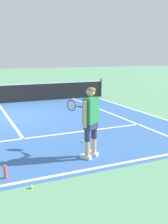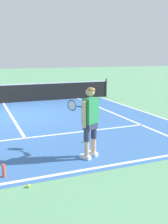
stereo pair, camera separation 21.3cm
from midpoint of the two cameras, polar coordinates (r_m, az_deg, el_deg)
name	(u,v)px [view 1 (the left image)]	position (r m, az deg, el deg)	size (l,w,h in m)	color
ground_plane	(7,117)	(11.21, -16.65, -0.96)	(80.00, 80.00, 0.00)	#609E70
court_inner_surface	(13,124)	(9.90, -15.60, -2.59)	(10.98, 9.56, 0.00)	#3866A8
line_baseline	(50,177)	(5.65, -8.35, -13.56)	(10.98, 0.10, 0.01)	white
line_service	(23,139)	(8.16, -13.65, -5.59)	(8.23, 0.10, 0.01)	white
line_centre_service	(7,116)	(11.23, -16.66, -0.92)	(0.10, 6.40, 0.01)	white
line_singles_right	(113,114)	(11.21, 5.64, -0.48)	(0.10, 9.16, 0.01)	white
line_doubles_right	(140,111)	(11.94, 11.39, 0.11)	(0.10, 9.16, 0.01)	white
tennis_player	(90,118)	(6.29, 0.34, -1.20)	(0.55, 1.23, 1.71)	white
tennis_ball_near_feet	(83,141)	(7.64, -1.04, -6.23)	(0.07, 0.07, 0.07)	#CCE02D
tennis_ball_by_baseline	(91,150)	(6.93, 0.72, -8.19)	(0.07, 0.07, 0.07)	#CCE02D
tennis_ball_mid_court	(31,187)	(5.26, -12.40, -15.39)	(0.07, 0.07, 0.07)	#CCE02D
water_bottle	(5,172)	(5.73, -17.57, -12.15)	(0.07, 0.07, 0.27)	#E04C38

